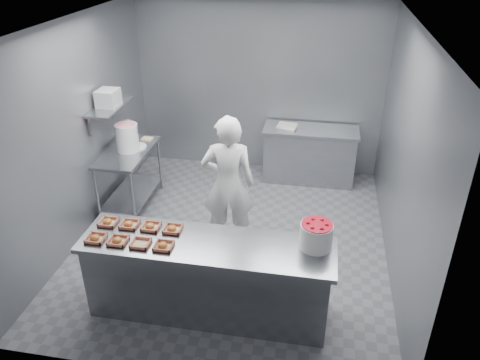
% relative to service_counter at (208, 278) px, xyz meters
% --- Properties ---
extents(floor, '(4.50, 4.50, 0.00)m').
position_rel_service_counter_xyz_m(floor, '(0.00, 1.35, -0.45)').
color(floor, '#4C4C51').
rests_on(floor, ground).
extents(ceiling, '(4.50, 4.50, 0.00)m').
position_rel_service_counter_xyz_m(ceiling, '(0.00, 1.35, 2.35)').
color(ceiling, white).
rests_on(ceiling, wall_back).
extents(wall_back, '(4.00, 0.04, 2.80)m').
position_rel_service_counter_xyz_m(wall_back, '(0.00, 3.60, 0.95)').
color(wall_back, slate).
rests_on(wall_back, ground).
extents(wall_left, '(0.04, 4.50, 2.80)m').
position_rel_service_counter_xyz_m(wall_left, '(-2.00, 1.35, 0.95)').
color(wall_left, slate).
rests_on(wall_left, ground).
extents(wall_right, '(0.04, 4.50, 2.80)m').
position_rel_service_counter_xyz_m(wall_right, '(2.00, 1.35, 0.95)').
color(wall_right, slate).
rests_on(wall_right, ground).
extents(service_counter, '(2.60, 0.70, 0.90)m').
position_rel_service_counter_xyz_m(service_counter, '(0.00, 0.00, 0.00)').
color(service_counter, slate).
rests_on(service_counter, ground).
extents(prep_table, '(0.60, 1.20, 0.90)m').
position_rel_service_counter_xyz_m(prep_table, '(-1.65, 1.95, 0.14)').
color(prep_table, slate).
rests_on(prep_table, ground).
extents(back_counter, '(1.50, 0.60, 0.90)m').
position_rel_service_counter_xyz_m(back_counter, '(0.90, 3.25, -0.00)').
color(back_counter, slate).
rests_on(back_counter, ground).
extents(wall_shelf, '(0.35, 0.90, 0.03)m').
position_rel_service_counter_xyz_m(wall_shelf, '(-1.82, 1.95, 1.10)').
color(wall_shelf, slate).
rests_on(wall_shelf, wall_left).
extents(tray_0, '(0.19, 0.18, 0.06)m').
position_rel_service_counter_xyz_m(tray_0, '(-1.13, -0.15, 0.47)').
color(tray_0, tan).
rests_on(tray_0, service_counter).
extents(tray_1, '(0.19, 0.18, 0.06)m').
position_rel_service_counter_xyz_m(tray_1, '(-0.89, -0.15, 0.47)').
color(tray_1, tan).
rests_on(tray_1, service_counter).
extents(tray_2, '(0.19, 0.18, 0.04)m').
position_rel_service_counter_xyz_m(tray_2, '(-0.64, -0.15, 0.47)').
color(tray_2, tan).
rests_on(tray_2, service_counter).
extents(tray_3, '(0.19, 0.18, 0.06)m').
position_rel_service_counter_xyz_m(tray_3, '(-0.41, -0.15, 0.47)').
color(tray_3, tan).
rests_on(tray_3, service_counter).
extents(tray_4, '(0.19, 0.18, 0.06)m').
position_rel_service_counter_xyz_m(tray_4, '(-1.13, 0.15, 0.47)').
color(tray_4, tan).
rests_on(tray_4, service_counter).
extents(tray_5, '(0.19, 0.18, 0.06)m').
position_rel_service_counter_xyz_m(tray_5, '(-0.89, 0.15, 0.47)').
color(tray_5, tan).
rests_on(tray_5, service_counter).
extents(tray_6, '(0.19, 0.18, 0.06)m').
position_rel_service_counter_xyz_m(tray_6, '(-0.65, 0.15, 0.47)').
color(tray_6, tan).
rests_on(tray_6, service_counter).
extents(tray_7, '(0.19, 0.18, 0.06)m').
position_rel_service_counter_xyz_m(tray_7, '(-0.41, 0.15, 0.47)').
color(tray_7, tan).
rests_on(tray_7, service_counter).
extents(worker, '(0.71, 0.52, 1.80)m').
position_rel_service_counter_xyz_m(worker, '(-0.03, 1.24, 0.45)').
color(worker, silver).
rests_on(worker, ground).
extents(strawberry_tub, '(0.33, 0.33, 0.27)m').
position_rel_service_counter_xyz_m(strawberry_tub, '(1.08, 0.14, 0.59)').
color(strawberry_tub, silver).
rests_on(strawberry_tub, service_counter).
extents(glaze_bucket, '(0.33, 0.31, 0.48)m').
position_rel_service_counter_xyz_m(glaze_bucket, '(-1.63, 1.97, 0.65)').
color(glaze_bucket, silver).
rests_on(glaze_bucket, prep_table).
extents(bucket_lid, '(0.37, 0.37, 0.02)m').
position_rel_service_counter_xyz_m(bucket_lid, '(-1.56, 2.09, 0.46)').
color(bucket_lid, silver).
rests_on(bucket_lid, prep_table).
extents(rag, '(0.16, 0.14, 0.02)m').
position_rel_service_counter_xyz_m(rag, '(-1.51, 2.39, 0.46)').
color(rag, '#CCB28C').
rests_on(rag, prep_table).
extents(appliance, '(0.27, 0.30, 0.23)m').
position_rel_service_counter_xyz_m(appliance, '(-1.82, 1.94, 1.22)').
color(appliance, gray).
rests_on(appliance, wall_shelf).
extents(paper_stack, '(0.34, 0.28, 0.05)m').
position_rel_service_counter_xyz_m(paper_stack, '(0.52, 3.25, 0.47)').
color(paper_stack, silver).
rests_on(paper_stack, back_counter).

